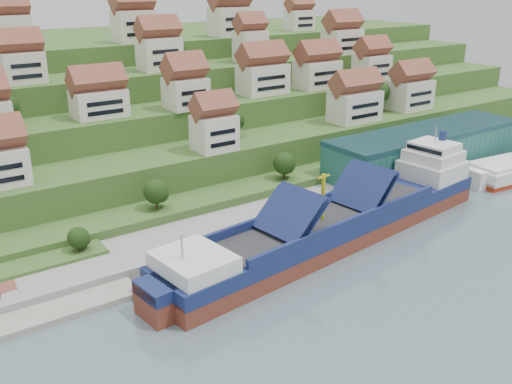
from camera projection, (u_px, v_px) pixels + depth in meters
ground at (316, 247)px, 110.96m from camera, size 300.00×300.00×0.00m
quay at (339, 197)px, 132.78m from camera, size 180.00×14.00×2.20m
hillside at (111, 103)px, 186.67m from camera, size 260.00×128.00×31.00m
hillside_village at (175, 74)px, 151.44m from camera, size 159.78×63.30×29.14m
hillside_trees at (192, 98)px, 145.68m from camera, size 138.67×61.57×31.06m
warehouse at (426, 148)px, 149.27m from camera, size 60.00×15.00×10.00m
flagpole at (350, 181)px, 125.89m from camera, size 1.28×0.16×8.00m
cargo_ship at (343, 222)px, 113.67m from camera, size 81.37×21.53×17.88m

